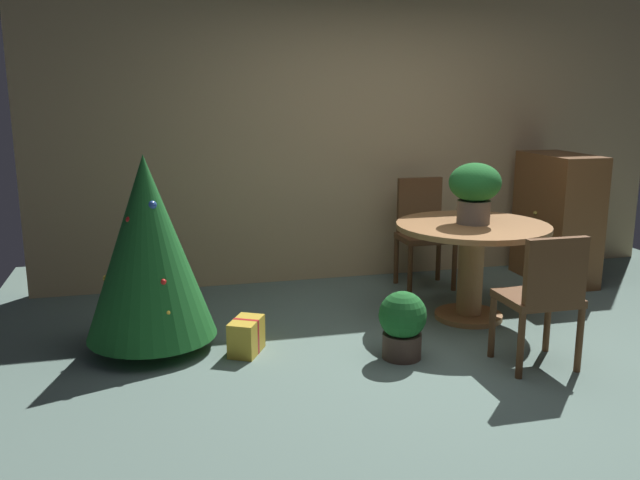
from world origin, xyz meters
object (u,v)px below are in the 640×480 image
(gift_box_gold, at_px, (246,336))
(round_dining_table, at_px, (472,250))
(flower_vase, at_px, (475,188))
(wooden_chair_near, at_px, (544,293))
(wooden_chair_far, at_px, (423,226))
(holiday_tree, at_px, (148,247))
(wooden_cabinet, at_px, (557,218))
(potted_plant, at_px, (402,323))

(gift_box_gold, bearing_deg, round_dining_table, 8.97)
(flower_vase, relative_size, wooden_chair_near, 0.52)
(wooden_chair_far, distance_m, holiday_tree, 2.60)
(wooden_chair_far, distance_m, wooden_cabinet, 1.27)
(flower_vase, distance_m, wooden_chair_far, 1.06)
(round_dining_table, relative_size, gift_box_gold, 3.49)
(holiday_tree, relative_size, potted_plant, 2.93)
(round_dining_table, distance_m, gift_box_gold, 1.85)
(holiday_tree, xyz_separation_m, gift_box_gold, (0.61, -0.24, -0.60))
(wooden_cabinet, bearing_deg, wooden_chair_far, 172.97)
(round_dining_table, relative_size, wooden_chair_near, 1.32)
(wooden_chair_far, relative_size, gift_box_gold, 2.92)
(wooden_chair_far, xyz_separation_m, wooden_chair_near, (0.00, -1.95, -0.04))
(gift_box_gold, bearing_deg, holiday_tree, 158.46)
(round_dining_table, relative_size, wooden_cabinet, 0.99)
(wooden_chair_near, xyz_separation_m, wooden_cabinet, (1.26, 1.80, 0.09))
(wooden_chair_near, bearing_deg, flower_vase, 89.61)
(round_dining_table, relative_size, potted_plant, 2.54)
(wooden_chair_far, bearing_deg, potted_plant, -116.65)
(wooden_chair_far, xyz_separation_m, potted_plant, (-0.79, -1.58, -0.30))
(wooden_cabinet, bearing_deg, gift_box_gold, -160.36)
(wooden_chair_far, relative_size, holiday_tree, 0.73)
(flower_vase, xyz_separation_m, potted_plant, (-0.80, -0.63, -0.78))
(gift_box_gold, bearing_deg, wooden_chair_far, 34.87)
(potted_plant, bearing_deg, gift_box_gold, 161.24)
(holiday_tree, relative_size, wooden_cabinet, 1.14)
(wooden_chair_far, relative_size, wooden_cabinet, 0.83)
(round_dining_table, relative_size, flower_vase, 2.52)
(potted_plant, bearing_deg, holiday_tree, 160.17)
(round_dining_table, distance_m, holiday_tree, 2.40)
(holiday_tree, distance_m, wooden_cabinet, 3.75)
(wooden_chair_near, xyz_separation_m, potted_plant, (-0.79, 0.38, -0.26))
(round_dining_table, relative_size, wooden_chair_far, 1.19)
(round_dining_table, bearing_deg, gift_box_gold, -171.03)
(round_dining_table, distance_m, wooden_cabinet, 1.50)
(flower_vase, bearing_deg, gift_box_gold, -170.57)
(wooden_chair_far, xyz_separation_m, wooden_cabinet, (1.26, -0.16, 0.05))
(holiday_tree, bearing_deg, wooden_chair_far, 22.68)
(holiday_tree, bearing_deg, round_dining_table, 0.95)
(round_dining_table, xyz_separation_m, flower_vase, (0.01, 0.02, 0.47))
(gift_box_gold, bearing_deg, wooden_chair_near, -21.81)
(flower_vase, relative_size, potted_plant, 1.01)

